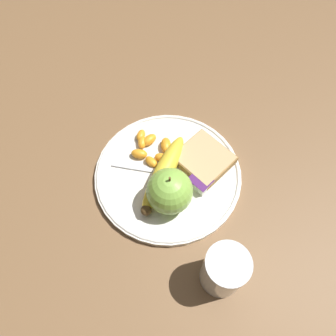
{
  "coord_description": "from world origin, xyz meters",
  "views": [
    {
      "loc": [
        -0.2,
        0.22,
        0.56
      ],
      "look_at": [
        0.0,
        0.0,
        0.03
      ],
      "focal_mm": 35.0,
      "sensor_mm": 36.0,
      "label": 1
    }
  ],
  "objects_px": {
    "plate": "(168,174)",
    "bread_slice": "(204,159)",
    "fork": "(162,171)",
    "banana": "(164,174)",
    "juice_glass": "(224,271)",
    "jam_packet": "(200,182)",
    "apple": "(170,191)"
  },
  "relations": [
    {
      "from": "plate",
      "to": "jam_packet",
      "type": "relative_size",
      "value": 7.13
    },
    {
      "from": "bread_slice",
      "to": "fork",
      "type": "height_order",
      "value": "bread_slice"
    },
    {
      "from": "juice_glass",
      "to": "apple",
      "type": "xyz_separation_m",
      "value": [
        0.15,
        -0.04,
        0.01
      ]
    },
    {
      "from": "banana",
      "to": "bread_slice",
      "type": "xyz_separation_m",
      "value": [
        -0.03,
        -0.08,
        -0.01
      ]
    },
    {
      "from": "apple",
      "to": "fork",
      "type": "height_order",
      "value": "apple"
    },
    {
      "from": "apple",
      "to": "jam_packet",
      "type": "xyz_separation_m",
      "value": [
        -0.02,
        -0.06,
        -0.03
      ]
    },
    {
      "from": "fork",
      "to": "jam_packet",
      "type": "height_order",
      "value": "jam_packet"
    },
    {
      "from": "juice_glass",
      "to": "banana",
      "type": "xyz_separation_m",
      "value": [
        0.19,
        -0.07,
        -0.01
      ]
    },
    {
      "from": "jam_packet",
      "to": "fork",
      "type": "bearing_deg",
      "value": 21.43
    },
    {
      "from": "fork",
      "to": "jam_packet",
      "type": "bearing_deg",
      "value": -10.91
    },
    {
      "from": "apple",
      "to": "banana",
      "type": "xyz_separation_m",
      "value": [
        0.04,
        -0.03,
        -0.02
      ]
    },
    {
      "from": "bread_slice",
      "to": "jam_packet",
      "type": "distance_m",
      "value": 0.05
    },
    {
      "from": "plate",
      "to": "bread_slice",
      "type": "height_order",
      "value": "bread_slice"
    },
    {
      "from": "plate",
      "to": "banana",
      "type": "bearing_deg",
      "value": 103.11
    },
    {
      "from": "plate",
      "to": "apple",
      "type": "bearing_deg",
      "value": 135.58
    },
    {
      "from": "banana",
      "to": "jam_packet",
      "type": "bearing_deg",
      "value": -147.98
    },
    {
      "from": "apple",
      "to": "bread_slice",
      "type": "height_order",
      "value": "apple"
    },
    {
      "from": "bread_slice",
      "to": "fork",
      "type": "bearing_deg",
      "value": 58.21
    },
    {
      "from": "plate",
      "to": "banana",
      "type": "xyz_separation_m",
      "value": [
        -0.0,
        0.01,
        0.02
      ]
    },
    {
      "from": "fork",
      "to": "banana",
      "type": "bearing_deg",
      "value": -65.24
    },
    {
      "from": "apple",
      "to": "fork",
      "type": "xyz_separation_m",
      "value": [
        0.05,
        -0.03,
        -0.04
      ]
    },
    {
      "from": "banana",
      "to": "bread_slice",
      "type": "relative_size",
      "value": 1.77
    },
    {
      "from": "bread_slice",
      "to": "plate",
      "type": "bearing_deg",
      "value": 62.28
    },
    {
      "from": "apple",
      "to": "juice_glass",
      "type": "bearing_deg",
      "value": 165.09
    },
    {
      "from": "plate",
      "to": "bread_slice",
      "type": "xyz_separation_m",
      "value": [
        -0.03,
        -0.06,
        0.02
      ]
    },
    {
      "from": "plate",
      "to": "fork",
      "type": "height_order",
      "value": "fork"
    },
    {
      "from": "plate",
      "to": "bread_slice",
      "type": "distance_m",
      "value": 0.07
    },
    {
      "from": "juice_glass",
      "to": "jam_packet",
      "type": "distance_m",
      "value": 0.17
    },
    {
      "from": "fork",
      "to": "jam_packet",
      "type": "relative_size",
      "value": 3.82
    },
    {
      "from": "juice_glass",
      "to": "jam_packet",
      "type": "relative_size",
      "value": 2.44
    },
    {
      "from": "bread_slice",
      "to": "juice_glass",
      "type": "bearing_deg",
      "value": 137.44
    },
    {
      "from": "plate",
      "to": "fork",
      "type": "bearing_deg",
      "value": 30.53
    }
  ]
}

